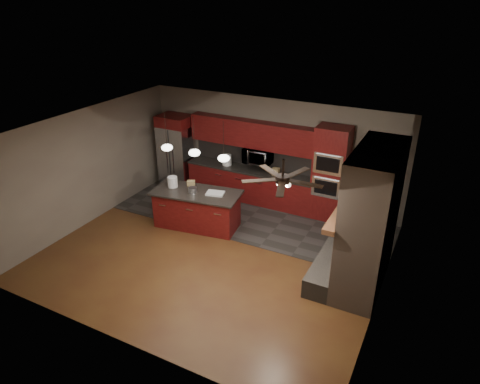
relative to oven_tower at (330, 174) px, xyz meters
The scene contains 22 objects.
ground 3.40m from the oven_tower, 122.27° to the right, with size 7.00×7.00×0.00m, color brown.
ceiling 3.57m from the oven_tower, 122.27° to the right, with size 7.00×6.00×0.02m, color white.
back_wall 1.74m from the oven_tower, 169.75° to the left, with size 7.00×0.02×2.80m, color #71695A.
right_wall 3.25m from the oven_tower, 56.24° to the right, with size 0.02×6.00×2.80m, color #71695A.
left_wall 5.86m from the oven_tower, 152.62° to the right, with size 0.02×6.00×2.80m, color #71695A.
slate_tile_patch 2.26m from the oven_tower, 152.30° to the right, with size 7.00×2.40×0.01m, color #312E2C.
fireplace_column 2.66m from the oven_tower, 59.73° to the right, with size 1.30×2.10×2.80m.
back_cabinetry 2.20m from the oven_tower, behind, with size 3.59×0.64×2.20m.
oven_tower is the anchor object (origin of this frame).
microwave 1.98m from the oven_tower, behind, with size 0.73×0.41×0.50m, color silver.
refrigerator 4.48m from the oven_tower, behind, with size 0.90×0.75×2.10m.
kitchen_island 3.35m from the oven_tower, 145.06° to the right, with size 2.23×1.26×0.92m.
white_bucket 3.84m from the oven_tower, 150.64° to the right, with size 0.24×0.24×0.26m, color white.
paint_can 3.36m from the oven_tower, 144.64° to the right, with size 0.20×0.20×0.13m, color #B8B9BD.
paint_tray 2.85m from the oven_tower, 141.41° to the right, with size 0.41×0.29×0.04m, color silver.
cardboard_box 3.41m from the oven_tower, 151.63° to the right, with size 0.19×0.14×0.12m, color #A28754.
counter_bucket 2.88m from the oven_tower, behind, with size 0.25×0.25×0.28m, color white.
counter_box 1.42m from the oven_tower, behind, with size 0.18×0.14×0.20m, color #967C4D.
pendant_left 3.97m from the oven_tower, 149.26° to the right, with size 0.26×0.26×0.92m.
pendant_center 3.37m from the oven_tower, 142.53° to the right, with size 0.26×0.26×0.92m.
pendant_right 2.83m from the oven_tower, 132.87° to the right, with size 0.26×0.26×0.92m.
ceiling_fan 3.72m from the oven_tower, 88.36° to the right, with size 1.27×1.33×0.41m.
Camera 1 is at (4.10, -6.85, 5.30)m, focal length 32.00 mm.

